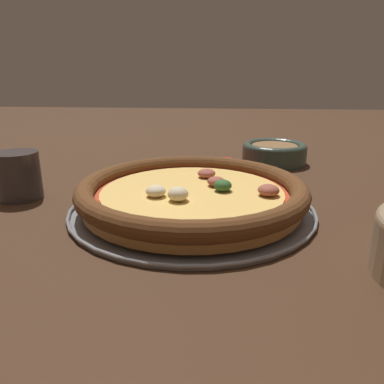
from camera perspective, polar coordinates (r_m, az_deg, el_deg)
The scene contains 7 objects.
ground_plane at distance 0.55m, azimuth -0.00°, elevation -2.86°, with size 3.00×3.00×0.00m, color #3D2616.
pizza_tray at distance 0.55m, azimuth -0.00°, elevation -2.43°, with size 0.35×0.35×0.01m.
pizza at distance 0.54m, azimuth 0.03°, elevation -0.08°, with size 0.33×0.33×0.04m.
bowl_far at distance 0.84m, azimuth 12.42°, elevation 5.95°, with size 0.14×0.14×0.05m.
drinking_cup at distance 0.65m, azimuth -24.92°, elevation 2.29°, with size 0.07×0.07×0.08m.
napkin at distance 0.80m, azimuth 1.40°, elevation 4.26°, with size 0.16×0.15×0.01m.
fork at distance 0.84m, azimuth -5.04°, elevation 4.66°, with size 0.17×0.09×0.00m.
Camera 1 is at (-0.04, 0.51, 0.20)m, focal length 35.00 mm.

